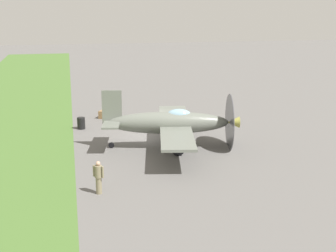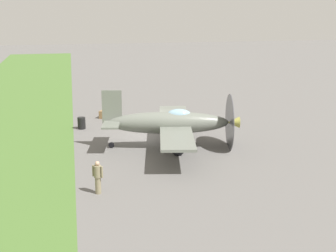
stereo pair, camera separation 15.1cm
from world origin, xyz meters
TOP-DOWN VIEW (x-y plane):
  - ground_plane at (0.00, 0.00)m, footprint 160.00×160.00m
  - airplane_lead at (2.91, 1.12)m, footprint 11.56×9.21m
  - ground_crew_chief at (9.92, -4.10)m, footprint 0.42×0.53m
  - fuel_drum at (-3.21, -4.61)m, footprint 0.60×0.60m
  - supply_crate at (-6.39, -2.52)m, footprint 1.22×1.22m

SIDE VIEW (x-z plane):
  - ground_plane at x=0.00m, z-range 0.00..0.00m
  - supply_crate at x=-6.39m, z-range 0.00..0.64m
  - fuel_drum at x=-3.21m, z-range 0.00..0.90m
  - ground_crew_chief at x=9.92m, z-range 0.05..1.78m
  - airplane_lead at x=2.91m, z-range -0.33..3.76m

